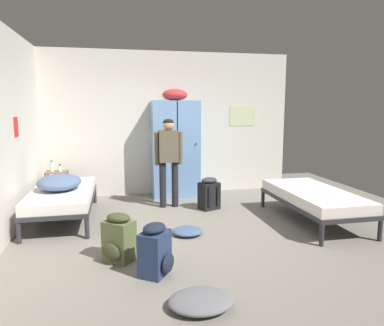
% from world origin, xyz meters
% --- Properties ---
extents(ground_plane, '(7.94, 7.94, 0.00)m').
position_xyz_m(ground_plane, '(0.00, 0.00, 0.00)').
color(ground_plane, slate).
extents(room_backdrop, '(4.95, 5.02, 2.80)m').
position_xyz_m(room_backdrop, '(-1.22, 1.25, 1.40)').
color(room_backdrop, beige).
rests_on(room_backdrop, ground_plane).
extents(locker_bank, '(0.90, 0.55, 2.07)m').
position_xyz_m(locker_bank, '(0.08, 2.20, 0.97)').
color(locker_bank, '#6B93C6').
rests_on(locker_bank, ground_plane).
extents(shelf_unit, '(0.38, 0.30, 0.57)m').
position_xyz_m(shelf_unit, '(-2.11, 2.19, 0.35)').
color(shelf_unit, brown).
rests_on(shelf_unit, ground_plane).
extents(bed_left_rear, '(0.90, 1.90, 0.49)m').
position_xyz_m(bed_left_rear, '(-1.86, 1.04, 0.38)').
color(bed_left_rear, '#28282D').
rests_on(bed_left_rear, ground_plane).
extents(bed_right, '(0.90, 1.90, 0.49)m').
position_xyz_m(bed_right, '(1.86, 0.17, 0.38)').
color(bed_right, '#28282D').
rests_on(bed_right, ground_plane).
extents(bedding_heap, '(0.64, 0.77, 0.23)m').
position_xyz_m(bedding_heap, '(-1.89, 1.00, 0.60)').
color(bedding_heap, slate).
rests_on(bedding_heap, bed_left_rear).
extents(person_traveler, '(0.48, 0.20, 1.53)m').
position_xyz_m(person_traveler, '(-0.16, 1.44, 0.92)').
color(person_traveler, black).
rests_on(person_traveler, ground_plane).
extents(water_bottle, '(0.07, 0.07, 0.20)m').
position_xyz_m(water_bottle, '(-2.19, 2.21, 0.66)').
color(water_bottle, silver).
rests_on(water_bottle, shelf_unit).
extents(lotion_bottle, '(0.06, 0.06, 0.14)m').
position_xyz_m(lotion_bottle, '(-2.04, 2.15, 0.63)').
color(lotion_bottle, white).
rests_on(lotion_bottle, shelf_unit).
extents(backpack_olive, '(0.41, 0.42, 0.55)m').
position_xyz_m(backpack_olive, '(-1.04, -0.66, 0.26)').
color(backpack_olive, '#566038').
rests_on(backpack_olive, ground_plane).
extents(backpack_black, '(0.39, 0.40, 0.55)m').
position_xyz_m(backpack_black, '(0.49, 1.17, 0.26)').
color(backpack_black, black).
rests_on(backpack_black, ground_plane).
extents(backpack_navy, '(0.41, 0.41, 0.55)m').
position_xyz_m(backpack_navy, '(-0.67, -1.10, 0.26)').
color(backpack_navy, navy).
rests_on(backpack_navy, ground_plane).
extents(clothes_pile_denim, '(0.42, 0.40, 0.10)m').
position_xyz_m(clothes_pile_denim, '(-0.11, -0.00, 0.05)').
color(clothes_pile_denim, '#42567A').
rests_on(clothes_pile_denim, ground_plane).
extents(clothes_pile_grey, '(0.58, 0.47, 0.12)m').
position_xyz_m(clothes_pile_grey, '(-0.35, -1.80, 0.06)').
color(clothes_pile_grey, slate).
rests_on(clothes_pile_grey, ground_plane).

